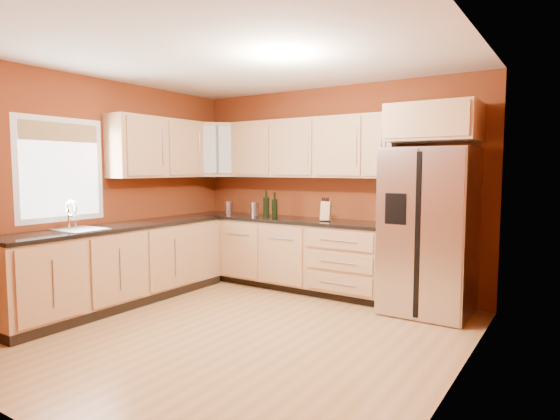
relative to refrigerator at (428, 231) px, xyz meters
The scene contains 23 objects.
floor 2.29m from the refrigerator, 129.72° to the right, with size 4.00×4.00×0.00m, color #AA7942.
ceiling 2.72m from the refrigerator, 129.72° to the right, with size 4.00×4.00×0.00m, color silver.
wall_back 1.46m from the refrigerator, 164.48° to the left, with size 4.00×0.04×2.60m, color maroon.
wall_front 3.89m from the refrigerator, 110.43° to the right, with size 4.00×0.04×2.60m, color maroon.
wall_left 3.75m from the refrigerator, 154.12° to the right, with size 0.04×4.00×2.60m, color maroon.
wall_right 1.80m from the refrigerator, 68.20° to the right, with size 0.04×4.00×2.60m, color maroon.
base_cabinets_back 1.95m from the refrigerator, behind, with size 2.90×0.60×0.88m, color #AB8553.
base_cabinets_left 3.49m from the refrigerator, 151.95° to the right, with size 0.60×2.80×0.88m, color #AB8553.
countertop_back 1.90m from the refrigerator, behind, with size 2.90×0.62×0.04m, color black.
countertop_left 3.45m from the refrigerator, 151.87° to the right, with size 0.62×2.80×0.04m, color black.
upper_cabinets_back 1.87m from the refrigerator, behind, with size 2.30×0.33×0.75m, color #AB8553.
upper_cabinets_left 3.44m from the refrigerator, 164.22° to the right, with size 0.33×1.35×0.75m, color #AB8553.
corner_upper_cabinet 3.16m from the refrigerator, behind, with size 0.62×0.33×0.75m, color #AB8553.
over_fridge_cabinet 1.16m from the refrigerator, 90.00° to the left, with size 0.92×0.60×0.40m, color #AB8553.
refrigerator is the anchor object (origin of this frame).
window 4.01m from the refrigerator, 147.46° to the right, with size 0.03×0.90×1.00m, color white.
sink_faucet 3.71m from the refrigerator, 145.05° to the right, with size 0.50×0.42×0.30m, color white, non-canonical shape.
canister_left 2.37m from the refrigerator, behind, with size 0.11×0.11×0.18m, color #A6A6AB.
canister_right 2.87m from the refrigerator, behind, with size 0.11×0.11×0.18m, color #A6A6AB.
wine_bottle_a 2.13m from the refrigerator, behind, with size 0.08×0.08×0.36m, color black, non-canonical shape.
wine_bottle_b 2.03m from the refrigerator, behind, with size 0.07×0.07×0.33m, color black, non-canonical shape.
knife_block 1.28m from the refrigerator, behind, with size 0.12×0.11×0.23m, color tan.
soap_dispenser 0.57m from the refrigerator, behind, with size 0.06×0.06×0.18m, color silver.
Camera 1 is at (2.74, -3.42, 1.55)m, focal length 30.00 mm.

